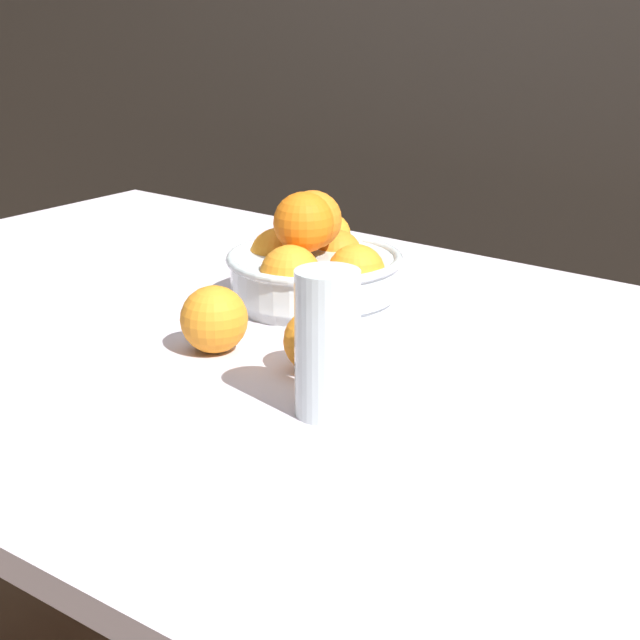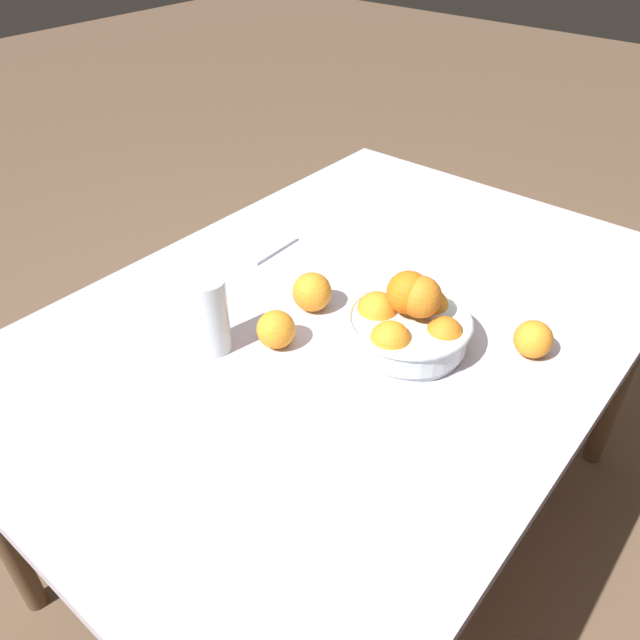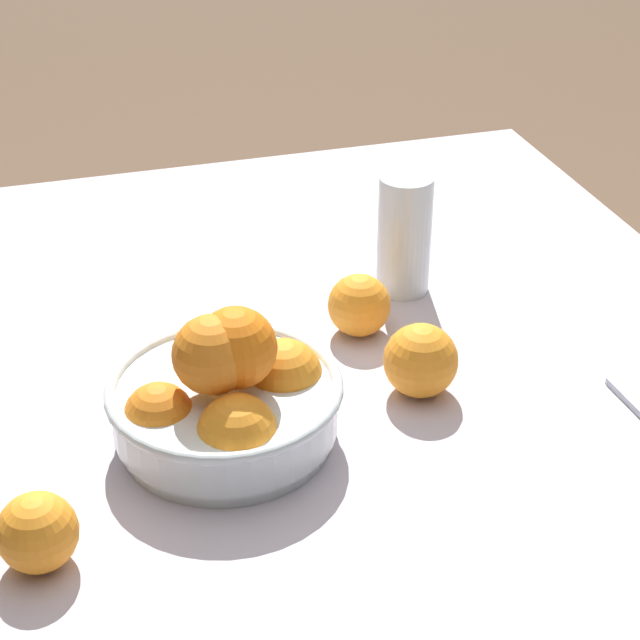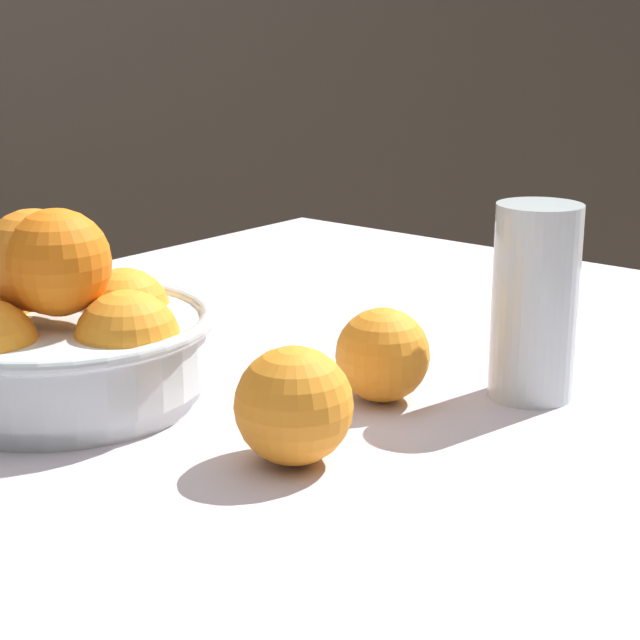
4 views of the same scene
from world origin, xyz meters
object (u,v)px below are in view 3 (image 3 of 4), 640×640
object	(u,v)px
orange_loose_near_bowl	(421,361)
orange_loose_aside	(38,532)
juice_glass	(404,239)
fruit_bowl	(226,396)
orange_loose_front	(359,305)

from	to	relation	value
orange_loose_near_bowl	orange_loose_aside	size ratio (longest dim) A/B	1.13
juice_glass	orange_loose_near_bowl	world-z (taller)	juice_glass
fruit_bowl	orange_loose_near_bowl	distance (m)	0.22
orange_loose_near_bowl	orange_loose_aside	distance (m)	0.44
orange_loose_near_bowl	orange_loose_front	xyz separation A→B (m)	(0.14, 0.02, -0.00)
fruit_bowl	orange_loose_front	distance (m)	0.25
juice_glass	orange_loose_aside	xyz separation A→B (m)	(-0.37, 0.48, -0.03)
orange_loose_aside	fruit_bowl	bearing A→B (deg)	-57.00
orange_loose_front	orange_loose_aside	world-z (taller)	orange_loose_front
juice_glass	orange_loose_aside	distance (m)	0.60
juice_glass	orange_loose_front	size ratio (longest dim) A/B	2.08
fruit_bowl	juice_glass	xyz separation A→B (m)	(0.24, -0.28, 0.02)
fruit_bowl	juice_glass	bearing A→B (deg)	-49.01
juice_glass	orange_loose_near_bowl	xyz separation A→B (m)	(-0.22, 0.06, -0.03)
orange_loose_aside	orange_loose_front	bearing A→B (deg)	-53.66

